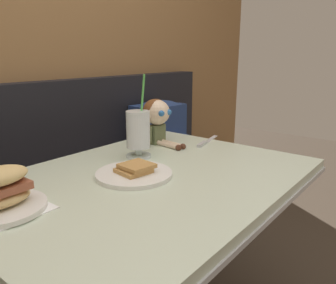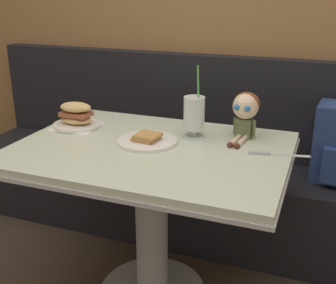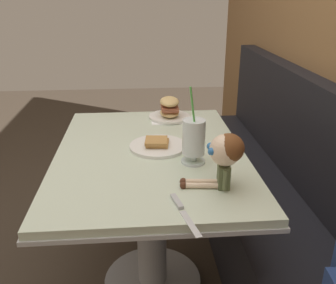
% 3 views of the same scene
% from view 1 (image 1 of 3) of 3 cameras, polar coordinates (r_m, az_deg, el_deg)
% --- Properties ---
extents(wood_panel_wall, '(4.40, 0.08, 2.40)m').
position_cam_1_polar(wood_panel_wall, '(1.75, -26.18, 15.68)').
color(wood_panel_wall, olive).
rests_on(wood_panel_wall, ground).
extents(booth_bench, '(2.60, 0.48, 1.00)m').
position_cam_1_polar(booth_bench, '(1.73, -19.26, -13.75)').
color(booth_bench, black).
rests_on(booth_bench, ground).
extents(diner_table, '(1.11, 0.81, 0.74)m').
position_cam_1_polar(diner_table, '(1.19, -3.18, -14.66)').
color(diner_table, beige).
rests_on(diner_table, ground).
extents(toast_plate, '(0.25, 0.25, 0.04)m').
position_cam_1_polar(toast_plate, '(1.11, -5.74, -5.21)').
color(toast_plate, white).
rests_on(toast_plate, diner_table).
extents(milkshake_glass, '(0.10, 0.10, 0.32)m').
position_cam_1_polar(milkshake_glass, '(1.28, -5.07, 1.68)').
color(milkshake_glass, silver).
rests_on(milkshake_glass, diner_table).
extents(sandwich_plate, '(0.22, 0.22, 0.12)m').
position_cam_1_polar(sandwich_plate, '(0.95, -26.56, -7.91)').
color(sandwich_plate, white).
rests_on(sandwich_plate, diner_table).
extents(butter_knife, '(0.23, 0.07, 0.01)m').
position_cam_1_polar(butter_knife, '(1.50, 6.24, -0.09)').
color(butter_knife, silver).
rests_on(butter_knife, diner_table).
extents(seated_doll, '(0.12, 0.22, 0.20)m').
position_cam_1_polar(seated_doll, '(1.47, -1.83, 4.62)').
color(seated_doll, '#5B6642').
rests_on(seated_doll, diner_table).
extents(backpack, '(0.32, 0.27, 0.41)m').
position_cam_1_polar(backpack, '(2.06, -1.51, 1.63)').
color(backpack, navy).
rests_on(backpack, booth_bench).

